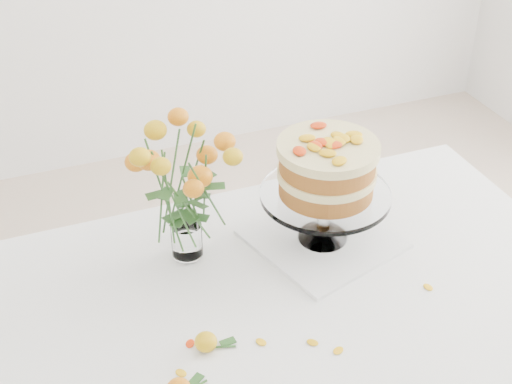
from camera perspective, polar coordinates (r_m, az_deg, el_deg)
table at (r=1.68m, az=2.99°, el=-10.53°), size 1.43×0.93×0.76m
napkin at (r=1.79m, az=5.33°, el=-3.76°), size 0.39×0.39×0.01m
cake_stand at (r=1.68m, az=5.67°, el=1.47°), size 0.31×0.31×0.28m
rose_vase at (r=1.61m, az=-5.89°, el=0.99°), size 0.28×0.28×0.38m
loose_rose_near at (r=1.50m, az=-4.02°, el=-11.88°), size 0.08×0.05×0.04m
stray_petal_a at (r=1.52m, az=0.41°, el=-11.93°), size 0.03×0.02×0.00m
stray_petal_b at (r=1.53m, az=4.54°, el=-11.92°), size 0.03×0.02×0.00m
stray_petal_c at (r=1.52m, az=6.60°, el=-12.50°), size 0.03×0.02×0.00m
stray_petal_d at (r=1.53m, az=-5.30°, el=-11.99°), size 0.03×0.02×0.00m
stray_petal_e at (r=1.47m, az=-6.02°, el=-14.22°), size 0.03×0.02×0.00m
stray_petal_f at (r=1.69m, az=13.60°, el=-7.42°), size 0.03×0.02×0.00m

